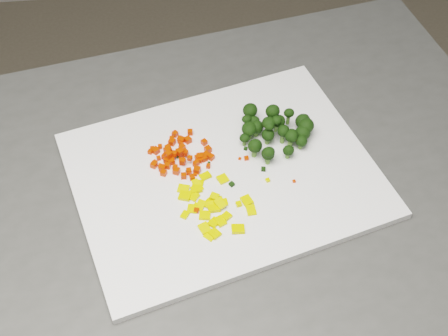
{
  "coord_description": "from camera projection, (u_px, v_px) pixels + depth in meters",
  "views": [
    {
      "loc": [
        -0.18,
        -0.43,
        1.66
      ],
      "look_at": [
        -0.12,
        0.18,
        0.92
      ],
      "focal_mm": 50.0,
      "sensor_mm": 36.0,
      "label": 1
    }
  ],
  "objects": [
    {
      "name": "counter_block",
      "position": [
        209.0,
        323.0,
        1.3
      ],
      "size": [
        1.17,
        0.92,
        0.9
      ],
      "primitive_type": "cube",
      "rotation": [
        0.0,
        0.0,
        0.2
      ],
      "color": "#41413E",
      "rests_on": "ground"
    },
    {
      "name": "stray_bit_10",
      "position": [
        206.0,
        149.0,
        0.99
      ],
      "size": [
        0.01,
        0.01,
        0.0
      ],
      "primitive_type": "cube",
      "rotation": [
        0.0,
        0.0,
        0.37
      ],
      "color": "yellow",
      "rests_on": "cutting_board"
    },
    {
      "name": "broccoli_pile",
      "position": [
        277.0,
        126.0,
        0.99
      ],
      "size": [
        0.12,
        0.12,
        0.06
      ],
      "primitive_type": null,
      "color": "black",
      "rests_on": "cutting_board"
    },
    {
      "name": "carrot_cube_25",
      "position": [
        211.0,
        157.0,
        0.98
      ],
      "size": [
        0.01,
        0.01,
        0.01
      ],
      "primitive_type": "cube",
      "rotation": [
        0.0,
        0.0,
        0.82
      ],
      "color": "red",
      "rests_on": "carrot_pile"
    },
    {
      "name": "carrot_cube_19",
      "position": [
        197.0,
        161.0,
        0.97
      ],
      "size": [
        0.01,
        0.01,
        0.01
      ],
      "primitive_type": "cube",
      "rotation": [
        0.0,
        0.0,
        0.98
      ],
      "color": "red",
      "rests_on": "carrot_pile"
    },
    {
      "name": "broccoli_floret_0",
      "position": [
        267.0,
        137.0,
        0.99
      ],
      "size": [
        0.03,
        0.03,
        0.03
      ],
      "primitive_type": null,
      "color": "black",
      "rests_on": "broccoli_pile"
    },
    {
      "name": "stray_bit_11",
      "position": [
        196.0,
        205.0,
        0.92
      ],
      "size": [
        0.01,
        0.01,
        0.0
      ],
      "primitive_type": "cube",
      "rotation": [
        0.0,
        0.0,
        0.94
      ],
      "color": "yellow",
      "rests_on": "cutting_board"
    },
    {
      "name": "carrot_cube_57",
      "position": [
        189.0,
        171.0,
        0.96
      ],
      "size": [
        0.01,
        0.01,
        0.01
      ],
      "primitive_type": "cube",
      "rotation": [
        0.0,
        0.0,
        0.09
      ],
      "color": "red",
      "rests_on": "carrot_pile"
    },
    {
      "name": "broccoli_floret_20",
      "position": [
        276.0,
        124.0,
        0.99
      ],
      "size": [
        0.02,
        0.02,
        0.03
      ],
      "primitive_type": null,
      "color": "black",
      "rests_on": "broccoli_pile"
    },
    {
      "name": "carrot_cube_7",
      "position": [
        168.0,
        147.0,
        0.98
      ],
      "size": [
        0.01,
        0.01,
        0.01
      ],
      "primitive_type": "cube",
      "rotation": [
        0.0,
        0.0,
        0.53
      ],
      "color": "red",
      "rests_on": "carrot_pile"
    },
    {
      "name": "pepper_chunk_19",
      "position": [
        251.0,
        210.0,
        0.92
      ],
      "size": [
        0.02,
        0.02,
        0.01
      ],
      "primitive_type": "cube",
      "rotation": [
        0.06,
        -0.07,
        1.65
      ],
      "color": "yellow",
      "rests_on": "pepper_pile"
    },
    {
      "name": "pepper_chunk_3",
      "position": [
        183.0,
        189.0,
        0.94
      ],
      "size": [
        0.02,
        0.02,
        0.01
      ],
      "primitive_type": "cube",
      "rotation": [
        0.0,
        -0.11,
        1.26
      ],
      "color": "yellow",
      "rests_on": "pepper_pile"
    },
    {
      "name": "carrot_cube_38",
      "position": [
        200.0,
        157.0,
        0.98
      ],
      "size": [
        0.01,
        0.01,
        0.01
      ],
      "primitive_type": "cube",
      "rotation": [
        0.0,
        0.0,
        0.09
      ],
      "color": "red",
      "rests_on": "carrot_pile"
    },
    {
      "name": "carrot_cube_40",
      "position": [
        178.0,
        151.0,
        0.98
      ],
      "size": [
        0.01,
        0.01,
        0.01
      ],
      "primitive_type": "cube",
      "rotation": [
        0.0,
        0.0,
        0.18
      ],
      "color": "red",
      "rests_on": "carrot_pile"
    },
    {
      "name": "pepper_chunk_22",
      "position": [
        220.0,
        221.0,
        0.9
      ],
      "size": [
        0.02,
        0.02,
        0.01
      ],
      "primitive_type": "cube",
      "rotation": [
        0.03,
        0.09,
        0.49
      ],
      "color": "yellow",
      "rests_on": "pepper_pile"
    },
    {
      "name": "carrot_cube_27",
      "position": [
        160.0,
        147.0,
        0.99
      ],
      "size": [
        0.01,
        0.01,
        0.01
      ],
      "primitive_type": "cube",
      "rotation": [
        0.0,
        0.0,
        1.5
      ],
      "color": "red",
      "rests_on": "carrot_pile"
    },
    {
      "name": "carrot_cube_5",
      "position": [
        162.0,
        168.0,
        0.96
      ],
      "size": [
        0.01,
        0.01,
        0.01
      ],
      "primitive_type": "cube",
      "rotation": [
        0.0,
        0.0,
        1.29
      ],
      "color": "red",
      "rests_on": "carrot_pile"
    },
    {
      "name": "carrot_cube_6",
      "position": [
        190.0,
        158.0,
        0.97
      ],
      "size": [
        0.01,
        0.01,
        0.01
      ],
      "primitive_type": "cube",
      "rotation": [
        0.0,
        0.0,
        1.16
      ],
      "color": "red",
      "rests_on": "carrot_pile"
    },
    {
      "name": "carrot_cube_0",
      "position": [
        184.0,
        176.0,
        0.95
      ],
      "size": [
        0.01,
        0.01,
        0.01
      ],
      "primitive_type": "cube",
      "rotation": [
        0.0,
        0.0,
        1.52
      ],
      "color": "red",
      "rests_on": "carrot_pile"
    },
    {
      "name": "carrot_cube_12",
      "position": [
        181.0,
        140.0,
        1.0
      ],
      "size": [
        0.01,
        0.01,
        0.01
      ],
      "primitive_type": "cube",
      "rotation": [
        0.0,
        0.0,
        1.17
      ],
      "color": "red",
      "rests_on": "carrot_pile"
    },
    {
      "name": "pepper_chunk_17",
      "position": [
        215.0,
        234.0,
        0.89
      ],
      "size": [
        0.02,
        0.02,
        0.01
      ],
      "primitive_type": "cube",
      "rotation": [
        -0.03,
        0.12,
        0.64
      ],
      "color": "yellow",
      "rests_on": "pepper_pile"
    },
    {
      "name": "pepper_chunk_4",
      "position": [
        221.0,
        203.0,
        0.92
      ],
      "size": [
        0.02,
        0.01,
        0.01
      ],
      "primitive_type": "cube",
      "rotation": [
        0.05,
        0.02,
        1.68
      ],
      "color": "yellow",
      "rests_on": "pepper_pile"
    },
    {
      "name": "broccoli_floret_8",
      "position": [
        253.0,
        123.0,
        1.01
      ],
      "size": [
        0.03,
        0.03,
        0.03
      ],
      "primitive_type": null,
      "color": "black",
      "rests_on": "broccoli_pile"
    },
    {
      "name": "pepper_chunk_28",
      "position": [
        209.0,
        203.0,
        0.92
      ],
      "size": [
        0.02,
        0.02,
        0.01
      ],
      "primitive_type": "cube",
      "rotation": [
        0.08,
        0.11,
        2.48
      ],
      "color": "yellow",
      "rests_on": "pepper_pile"
    },
    {
      "name": "carrot_cube_14",
      "position": [
        197.0,
        157.0,
        0.98
      ],
      "size": [
        0.01,
        0.01,
        0.01
      ],
      "primitive_type": "cube",
      "rotation": [
        0.0,
        0.0,
        1.94
      ],
      "color": "red",
      "rests_on": "carrot_pile"
    },
    {
      "name": "stray_bit_15",
      "position": [
        246.0,
        149.0,
        0.99
      ],
      "size": [
        0.01,
        0.01,
        0.0
      ],
      "primitive_type": "cube",
      "rotation": [
        0.0,
        0.0,
        2.72
      ],
      "color": "black",
      "rests_on": "cutting_board"
    },
    {
      "name": "broccoli_floret_12",
      "position": [
        250.0,
        114.0,
        1.02
      ],
      "size": [
        0.03,
        0.03,
        0.03
      ],
      "primitive_type": null,
      "color": "black",
      "rests_on": "broccoli_pile"
    },
    {
      "name": "carrot_cube_2",
      "position": [
        204.0,
        159.0,
        0.98
      ],
      "size": [
        0.01,
        0.01,
        0.01
      ],
      "primitive_type": "cube",
      "rotation": [
        0.0,
        0.0,
        0.4
      ],
      "color": "red",
      "rests_on": "carrot_pile"
    },
    {
      "name": "carrot_cube_9",
      "position": [
        156.0,
        151.0,
        0.99
      ],
      "size": [
        0.01,
        0.01,
        0.01
      ],
      "primitive_type": "cube",
      "rotation": [
        0.0,
        0.0,
        2.31
      ],
      "color": "red",
      "rests_on": "carrot_pile"
    },
    {
      "name": "carrot_cube_42",
      "position": [
        172.0,
        142.0,
        1.0
      ],
      "size": [
        0.01,
        0.01,
        0.01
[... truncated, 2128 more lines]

